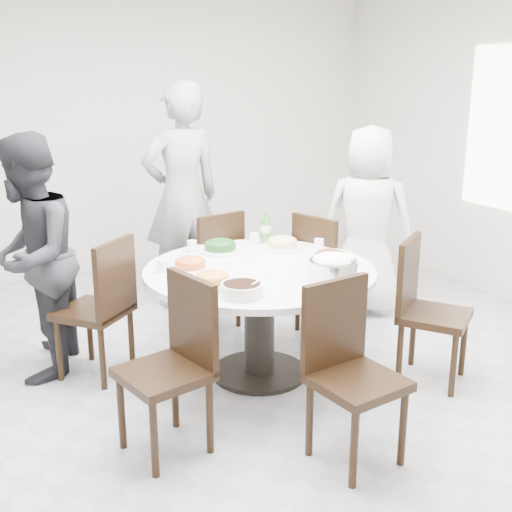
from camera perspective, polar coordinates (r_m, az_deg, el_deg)
name	(u,v)px	position (r m, az deg, el deg)	size (l,w,h in m)	color
floor	(223,393)	(4.19, -2.99, -12.03)	(6.00, 6.00, 0.01)	#A5A4A9
wall_back	(98,133)	(6.59, -13.87, 10.60)	(6.00, 0.01, 2.80)	silver
dining_table	(259,322)	(4.27, 0.30, -5.91)	(1.50, 1.50, 0.75)	white
chair_ne	(329,273)	(5.00, 6.54, -1.51)	(0.42, 0.42, 0.95)	black
chair_n	(208,269)	(5.08, -4.31, -1.15)	(0.42, 0.42, 0.95)	black
chair_nw	(93,308)	(4.38, -14.28, -4.49)	(0.42, 0.42, 0.95)	black
chair_sw	(163,370)	(3.43, -8.24, -9.97)	(0.42, 0.42, 0.95)	black
chair_s	(358,378)	(3.36, 9.04, -10.62)	(0.42, 0.42, 0.95)	black
chair_se	(435,313)	(4.32, 15.63, -4.88)	(0.42, 0.42, 0.95)	black
diner_right	(368,221)	(5.40, 9.90, 3.09)	(0.77, 0.50, 1.57)	silver
diner_middle	(182,197)	(5.48, -6.61, 5.25)	(0.70, 0.46, 1.91)	black
diner_left	(31,258)	(4.41, -19.40, -0.19)	(0.79, 0.61, 1.62)	#222227
dish_greens	(220,248)	(4.50, -3.20, 0.76)	(0.28, 0.28, 0.07)	white
dish_pale	(282,244)	(4.59, 2.37, 1.04)	(0.27, 0.27, 0.07)	white
dish_orange	(190,266)	(4.10, -5.86, -0.87)	(0.25, 0.25, 0.07)	white
dish_redbrown	(330,260)	(4.25, 6.63, -0.31)	(0.27, 0.27, 0.07)	white
dish_tofu	(213,281)	(3.80, -3.89, -2.23)	(0.25, 0.25, 0.07)	white
rice_bowl	(333,271)	(3.91, 6.85, -1.29)	(0.30, 0.30, 0.13)	silver
soup_bowl	(242,290)	(3.63, -1.28, -3.02)	(0.24, 0.24, 0.07)	white
beverage_bottle	(266,226)	(4.74, 0.87, 2.66)	(0.07, 0.07, 0.25)	#3E7D32
tea_cups	(219,240)	(4.70, -3.27, 1.45)	(0.07, 0.07, 0.08)	white
chopsticks	(218,245)	(4.70, -3.43, 1.01)	(0.24, 0.04, 0.01)	#D5B572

